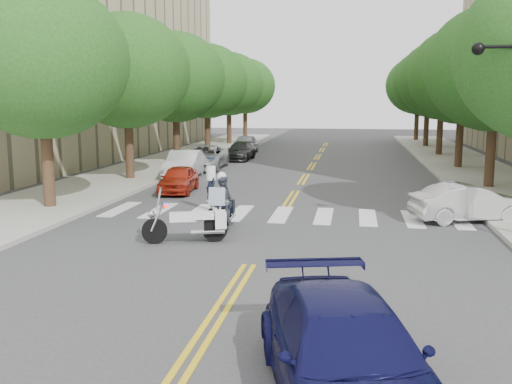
% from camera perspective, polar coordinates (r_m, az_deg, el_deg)
% --- Properties ---
extents(ground, '(140.00, 140.00, 0.00)m').
position_cam_1_polar(ground, '(14.54, -0.69, -7.32)').
color(ground, '#38383A').
rests_on(ground, ground).
extents(sidewalk_left, '(5.00, 60.00, 0.15)m').
position_cam_1_polar(sidewalk_left, '(37.90, -8.90, 2.94)').
color(sidewalk_left, '#9E9991').
rests_on(sidewalk_left, ground).
extents(sidewalk_right, '(5.00, 60.00, 0.15)m').
position_cam_1_polar(sidewalk_right, '(36.62, 20.60, 2.25)').
color(sidewalk_right, '#9E9991').
rests_on(sidewalk_right, ground).
extents(tree_l_0, '(6.40, 6.40, 8.45)m').
position_cam_1_polar(tree_l_0, '(22.77, -20.64, 12.20)').
color(tree_l_0, '#382316').
rests_on(tree_l_0, ground).
extents(tree_l_1, '(6.40, 6.40, 8.45)m').
position_cam_1_polar(tree_l_1, '(29.96, -12.81, 11.70)').
color(tree_l_1, '#382316').
rests_on(tree_l_1, ground).
extents(tree_l_2, '(6.40, 6.40, 8.45)m').
position_cam_1_polar(tree_l_2, '(37.49, -8.08, 11.29)').
color(tree_l_2, '#382316').
rests_on(tree_l_2, ground).
extents(tree_l_3, '(6.40, 6.40, 8.45)m').
position_cam_1_polar(tree_l_3, '(45.17, -4.95, 10.97)').
color(tree_l_3, '#382316').
rests_on(tree_l_3, ground).
extents(tree_l_4, '(6.40, 6.40, 8.45)m').
position_cam_1_polar(tree_l_4, '(52.95, -2.74, 10.73)').
color(tree_l_4, '#382316').
rests_on(tree_l_4, ground).
extents(tree_l_5, '(6.40, 6.40, 8.45)m').
position_cam_1_polar(tree_l_5, '(60.79, -1.10, 10.54)').
color(tree_l_5, '#382316').
rests_on(tree_l_5, ground).
extents(tree_r_1, '(6.40, 6.40, 8.45)m').
position_cam_1_polar(tree_r_1, '(28.46, 22.88, 11.36)').
color(tree_r_1, '#382316').
rests_on(tree_r_1, ground).
extents(tree_r_2, '(6.40, 6.40, 8.45)m').
position_cam_1_polar(tree_r_2, '(36.29, 20.00, 10.90)').
color(tree_r_2, '#382316').
rests_on(tree_r_2, ground).
extents(tree_r_3, '(6.40, 6.40, 8.45)m').
position_cam_1_polar(tree_r_3, '(44.19, 18.14, 10.60)').
color(tree_r_3, '#382316').
rests_on(tree_r_3, ground).
extents(tree_r_4, '(6.40, 6.40, 8.45)m').
position_cam_1_polar(tree_r_4, '(52.12, 16.86, 10.38)').
color(tree_r_4, '#382316').
rests_on(tree_r_4, ground).
extents(tree_r_5, '(6.40, 6.40, 8.45)m').
position_cam_1_polar(tree_r_5, '(60.06, 15.91, 10.21)').
color(tree_r_5, '#382316').
rests_on(tree_r_5, ground).
extents(motorcycle_police, '(0.79, 2.32, 1.89)m').
position_cam_1_polar(motorcycle_police, '(18.26, -3.39, -1.21)').
color(motorcycle_police, black).
rests_on(motorcycle_police, ground).
extents(motorcycle_parked, '(2.43, 1.13, 1.61)m').
position_cam_1_polar(motorcycle_parked, '(16.80, -6.37, -3.14)').
color(motorcycle_parked, black).
rests_on(motorcycle_parked, ground).
extents(officer_standing, '(0.67, 0.71, 1.64)m').
position_cam_1_polar(officer_standing, '(21.33, -4.50, 0.23)').
color(officer_standing, black).
rests_on(officer_standing, ground).
extents(convertible, '(4.17, 2.49, 1.30)m').
position_cam_1_polar(convertible, '(20.83, 20.55, -1.02)').
color(convertible, silver).
rests_on(convertible, ground).
extents(sedan_blue, '(3.22, 5.33, 1.44)m').
position_cam_1_polar(sedan_blue, '(8.09, 9.05, -15.87)').
color(sedan_blue, '#0F0F40').
rests_on(sedan_blue, ground).
extents(parked_car_a, '(1.75, 3.66, 1.21)m').
position_cam_1_polar(parked_car_a, '(25.93, -7.74, 1.29)').
color(parked_car_a, '#A72311').
rests_on(parked_car_a, ground).
extents(parked_car_b, '(2.00, 4.59, 1.47)m').
position_cam_1_polar(parked_car_b, '(30.55, -7.18, 2.74)').
color(parked_car_b, silver).
rests_on(parked_car_b, ground).
extents(parked_car_c, '(2.64, 5.23, 1.42)m').
position_cam_1_polar(parked_car_c, '(34.53, -5.19, 3.48)').
color(parked_car_c, gray).
rests_on(parked_car_c, ground).
extents(parked_car_d, '(1.75, 4.13, 1.19)m').
position_cam_1_polar(parked_car_d, '(39.66, -1.61, 4.08)').
color(parked_car_d, black).
rests_on(parked_car_d, ground).
extents(parked_car_e, '(1.86, 4.34, 1.46)m').
position_cam_1_polar(parked_car_e, '(44.47, -1.09, 4.81)').
color(parked_car_e, '#939398').
rests_on(parked_car_e, ground).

